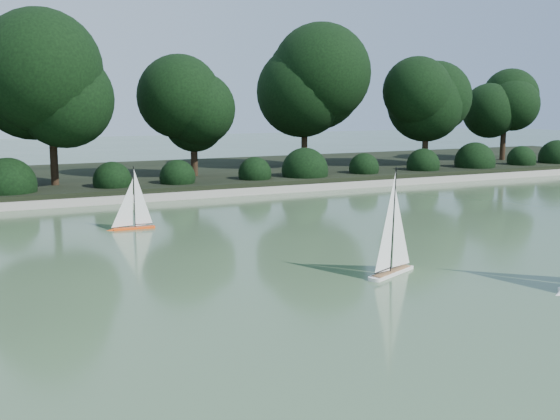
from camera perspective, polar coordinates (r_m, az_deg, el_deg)
name	(u,v)px	position (r m, az deg, el deg)	size (l,w,h in m)	color
ground	(393,278)	(10.14, 9.13, -5.48)	(80.00, 80.00, 0.00)	#32492B
pond_coping	(189,195)	(18.10, -7.44, 1.23)	(40.00, 0.35, 0.18)	gray
far_bank	(146,177)	(21.89, -10.80, 2.64)	(40.00, 8.00, 0.30)	black
tree_line	(200,95)	(20.64, -6.50, 9.29)	(26.31, 3.93, 4.39)	black
shrub_hedge	(177,177)	(18.90, -8.34, 2.64)	(29.10, 1.10, 1.10)	black
sailboat_white_b	(395,256)	(10.37, 9.33, -3.69)	(1.16, 0.68, 1.67)	white
sailboat_orange	(129,219)	(13.98, -12.15, -0.71)	(0.96, 0.20, 1.31)	#FF4B10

